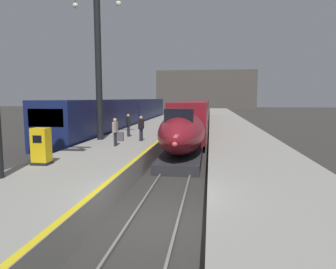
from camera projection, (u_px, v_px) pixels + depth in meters
ground_plane at (153, 225)px, 9.40m from camera, size 260.00×260.00×0.00m
platform_left at (159, 128)px, 34.23m from camera, size 4.80×110.00×1.05m
platform_right at (231, 129)px, 33.12m from camera, size 4.80×110.00×1.05m
platform_left_safety_stripe at (179, 124)px, 33.85m from camera, size 0.20×107.80×0.01m
rail_main_left at (189, 130)px, 36.54m from camera, size 0.08×110.00×0.12m
rail_main_right at (202, 131)px, 36.33m from camera, size 0.08×110.00×0.12m
rail_secondary_left at (125, 129)px, 37.65m from camera, size 0.08×110.00×0.12m
rail_secondary_right at (136, 130)px, 37.44m from camera, size 0.08×110.00×0.12m
highspeed_train_main at (195, 116)px, 33.55m from camera, size 2.92×39.32×3.60m
regional_train_adjacent at (127, 113)px, 36.00m from camera, size 2.85×36.60×3.80m
station_column_mid at (98, 52)px, 20.42m from camera, size 4.00×0.68×10.02m
passenger_near_edge at (141, 126)px, 20.24m from camera, size 0.37×0.51×1.69m
passenger_mid_platform at (128, 123)px, 22.65m from camera, size 0.43×0.43×1.69m
passenger_far_waiting at (115, 130)px, 18.10m from camera, size 0.26×0.57×1.69m
rolling_suitcase at (121, 137)px, 20.25m from camera, size 0.40×0.22×0.98m
ticket_machine_yellow at (41, 148)px, 13.08m from camera, size 0.76×0.62×1.60m
terminus_back_wall at (206, 90)px, 108.86m from camera, size 36.00×2.00×14.00m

